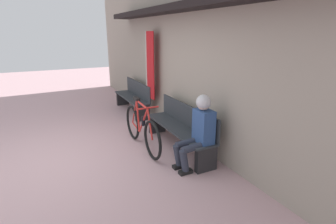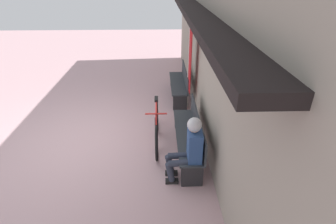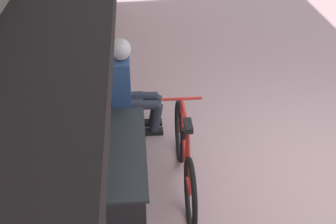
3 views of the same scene
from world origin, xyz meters
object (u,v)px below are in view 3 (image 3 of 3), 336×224
park_bench_near (120,140)px  banner_pole (84,197)px  person_seated (128,81)px  bicycle (184,157)px

park_bench_near → banner_pole: banner_pole is taller
person_seated → banner_pole: (-2.58, 0.26, 0.57)m
park_bench_near → banner_pole: bearing=175.3°
bicycle → banner_pole: banner_pole is taller
park_bench_near → person_seated: size_ratio=1.63×
bicycle → person_seated: person_seated is taller
park_bench_near → bicycle: (-0.33, -0.64, -0.02)m
person_seated → banner_pole: bearing=174.3°
person_seated → park_bench_near: bearing=172.1°
person_seated → banner_pole: banner_pole is taller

